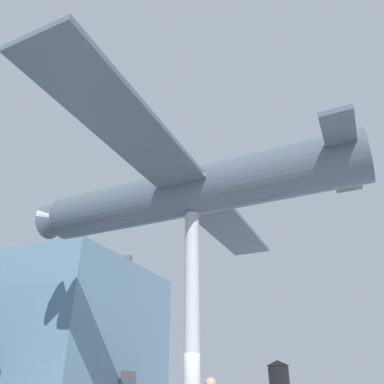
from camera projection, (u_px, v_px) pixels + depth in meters
The scene contains 3 objects.
glass_pavilion_right at pixel (42, 337), 26.51m from camera, with size 11.91×14.54×9.74m.
support_pylon_central at pixel (192, 313), 13.09m from camera, with size 0.55×0.55×7.59m.
suspended_airplane at pixel (188, 193), 15.36m from camera, with size 17.17×14.77×2.88m.
Camera 1 is at (-12.59, -5.09, 1.57)m, focal length 35.00 mm.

